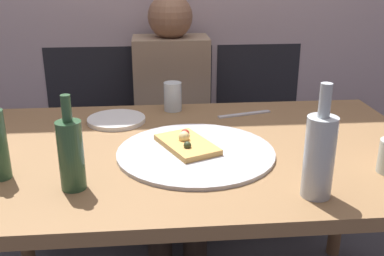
# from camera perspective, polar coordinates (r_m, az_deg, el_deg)

# --- Properties ---
(dining_table) EXTENTS (1.53, 0.93, 0.74)m
(dining_table) POSITION_cam_1_polar(r_m,az_deg,el_deg) (1.50, 0.25, -5.09)
(dining_table) COLOR olive
(dining_table) RESTS_ON ground_plane
(pizza_tray) EXTENTS (0.49, 0.49, 0.01)m
(pizza_tray) POSITION_cam_1_polar(r_m,az_deg,el_deg) (1.41, 0.36, -3.08)
(pizza_tray) COLOR #ADADB2
(pizza_tray) RESTS_ON dining_table
(pizza_slice_last) EXTENTS (0.21, 0.25, 0.05)m
(pizza_slice_last) POSITION_cam_1_polar(r_m,az_deg,el_deg) (1.43, -0.68, -1.96)
(pizza_slice_last) COLOR tan
(pizza_slice_last) RESTS_ON pizza_tray
(wine_bottle) EXTENTS (0.07, 0.07, 0.26)m
(wine_bottle) POSITION_cam_1_polar(r_m,az_deg,el_deg) (1.21, -14.99, -3.10)
(wine_bottle) COLOR #2D5133
(wine_bottle) RESTS_ON dining_table
(beer_bottle) EXTENTS (0.08, 0.08, 0.30)m
(beer_bottle) POSITION_cam_1_polar(r_m,az_deg,el_deg) (1.17, 15.73, -3.22)
(beer_bottle) COLOR #B2BCC1
(beer_bottle) RESTS_ON dining_table
(wine_glass) EXTENTS (0.07, 0.07, 0.11)m
(wine_glass) POSITION_cam_1_polar(r_m,az_deg,el_deg) (1.81, -2.44, 3.98)
(wine_glass) COLOR silver
(wine_glass) RESTS_ON dining_table
(plate_stack) EXTENTS (0.22, 0.22, 0.02)m
(plate_stack) POSITION_cam_1_polar(r_m,az_deg,el_deg) (1.71, -9.49, 1.02)
(plate_stack) COLOR white
(plate_stack) RESTS_ON dining_table
(table_knife) EXTENTS (0.22, 0.08, 0.01)m
(table_knife) POSITION_cam_1_polar(r_m,az_deg,el_deg) (1.78, 6.61, 1.74)
(table_knife) COLOR #B7B7BC
(table_knife) RESTS_ON dining_table
(chair_left) EXTENTS (0.44, 0.44, 0.90)m
(chair_left) POSITION_cam_1_polar(r_m,az_deg,el_deg) (2.37, -12.69, 0.24)
(chair_left) COLOR black
(chair_left) RESTS_ON ground_plane
(chair_middle) EXTENTS (0.44, 0.44, 0.90)m
(chair_middle) POSITION_cam_1_polar(r_m,az_deg,el_deg) (2.35, -2.60, 0.56)
(chair_middle) COLOR black
(chair_middle) RESTS_ON ground_plane
(chair_right) EXTENTS (0.44, 0.44, 0.90)m
(chair_right) POSITION_cam_1_polar(r_m,az_deg,el_deg) (2.42, 8.56, 0.89)
(chair_right) COLOR black
(chair_right) RESTS_ON ground_plane
(guest_in_sweater) EXTENTS (0.36, 0.56, 1.17)m
(guest_in_sweater) POSITION_cam_1_polar(r_m,az_deg,el_deg) (2.17, -2.47, 2.38)
(guest_in_sweater) COLOR #937A60
(guest_in_sweater) RESTS_ON ground_plane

